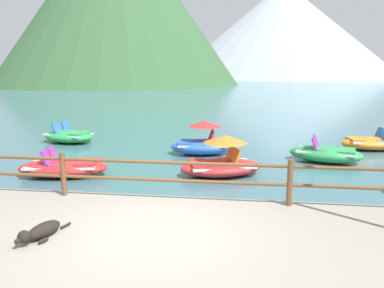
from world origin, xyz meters
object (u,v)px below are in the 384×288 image
object	(u,v)px
pedal_boat_3	(372,143)
dog_resting	(41,231)
pedal_boat_2	(69,136)
pedal_boat_0	(326,154)
pedal_boat_6	(64,167)
pedal_boat_7	(202,143)
pedal_boat_4	(221,162)

from	to	relation	value
pedal_boat_3	dog_resting	bearing A→B (deg)	-130.37
dog_resting	pedal_boat_2	xyz separation A→B (m)	(-4.13, 9.56, -0.25)
pedal_boat_2	pedal_boat_3	xyz separation A→B (m)	(12.37, 0.13, -0.01)
pedal_boat_0	pedal_boat_3	distance (m)	3.12
pedal_boat_3	pedal_boat_6	world-z (taller)	pedal_boat_3
pedal_boat_3	pedal_boat_6	bearing A→B (deg)	-153.93
pedal_boat_0	pedal_boat_6	world-z (taller)	pedal_boat_0
pedal_boat_0	pedal_boat_2	size ratio (longest dim) A/B	1.02
pedal_boat_3	pedal_boat_0	bearing A→B (deg)	-134.56
pedal_boat_7	pedal_boat_2	bearing A→B (deg)	165.83
pedal_boat_2	pedal_boat_0	bearing A→B (deg)	-11.60
pedal_boat_0	pedal_boat_4	xyz separation A→B (m)	(-3.43, -2.07, 0.11)
pedal_boat_7	pedal_boat_6	bearing A→B (deg)	-137.80
pedal_boat_0	pedal_boat_7	bearing A→B (deg)	172.01
pedal_boat_0	pedal_boat_3	bearing A→B (deg)	45.44
pedal_boat_2	pedal_boat_3	bearing A→B (deg)	0.62
pedal_boat_0	pedal_boat_4	distance (m)	4.01
dog_resting	pedal_boat_6	bearing A→B (deg)	112.56
dog_resting	pedal_boat_6	distance (m)	5.10
pedal_boat_3	pedal_boat_4	xyz separation A→B (m)	(-5.62, -4.29, 0.13)
pedal_boat_2	pedal_boat_6	distance (m)	5.32
pedal_boat_0	pedal_boat_3	xyz separation A→B (m)	(2.19, 2.22, -0.02)
pedal_boat_7	pedal_boat_0	bearing A→B (deg)	-7.99
dog_resting	pedal_boat_0	distance (m)	9.62
pedal_boat_7	dog_resting	bearing A→B (deg)	-102.31
dog_resting	pedal_boat_0	world-z (taller)	pedal_boat_0
dog_resting	pedal_boat_2	world-z (taller)	pedal_boat_2
pedal_boat_6	pedal_boat_7	distance (m)	5.02
pedal_boat_3	pedal_boat_7	distance (m)	6.68
dog_resting	pedal_boat_4	distance (m)	6.01
pedal_boat_3	pedal_boat_4	world-z (taller)	pedal_boat_4
pedal_boat_2	pedal_boat_3	distance (m)	12.37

